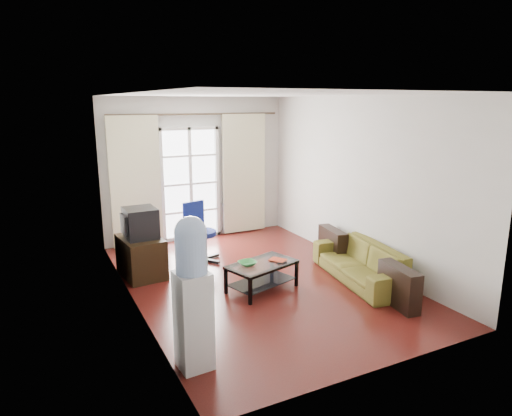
{
  "coord_description": "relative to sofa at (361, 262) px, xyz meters",
  "views": [
    {
      "loc": [
        -2.89,
        -5.68,
        2.6
      ],
      "look_at": [
        0.14,
        0.35,
        1.03
      ],
      "focal_mm": 32.0,
      "sensor_mm": 36.0,
      "label": 1
    }
  ],
  "objects": [
    {
      "name": "sofa",
      "position": [
        0.0,
        0.0,
        0.0
      ],
      "size": [
        2.08,
        1.3,
        0.54
      ],
      "primitive_type": "imported",
      "rotation": [
        0.0,
        0.0,
        -1.73
      ],
      "color": "brown",
      "rests_on": "floor"
    },
    {
      "name": "ceiling",
      "position": [
        -1.4,
        0.65,
        2.43
      ],
      "size": [
        5.2,
        5.2,
        0.0
      ],
      "primitive_type": "plane",
      "rotation": [
        3.14,
        0.0,
        0.0
      ],
      "color": "white",
      "rests_on": "wall_back"
    },
    {
      "name": "bowl",
      "position": [
        -1.72,
        0.35,
        0.15
      ],
      "size": [
        0.3,
        0.3,
        0.06
      ],
      "primitive_type": "imported",
      "rotation": [
        0.0,
        0.0,
        0.11
      ],
      "color": "#369651",
      "rests_on": "coffee_table"
    },
    {
      "name": "curtain_right",
      "position": [
        -0.45,
        3.13,
        0.93
      ],
      "size": [
        0.9,
        0.07,
        2.35
      ],
      "primitive_type": "cube",
      "color": "beige",
      "rests_on": "curtain_rod"
    },
    {
      "name": "book",
      "position": [
        -1.32,
        0.28,
        0.13
      ],
      "size": [
        0.38,
        0.38,
        0.02
      ],
      "primitive_type": "imported",
      "rotation": [
        0.0,
        0.0,
        0.59
      ],
      "color": "#AE2515",
      "rests_on": "coffee_table"
    },
    {
      "name": "curtain_rod",
      "position": [
        -1.4,
        3.15,
        2.11
      ],
      "size": [
        3.3,
        0.04,
        0.04
      ],
      "primitive_type": "cylinder",
      "rotation": [
        0.0,
        1.57,
        0.0
      ],
      "color": "#4C3F2D",
      "rests_on": "wall_back"
    },
    {
      "name": "water_cooler",
      "position": [
        -2.99,
        -1.08,
        0.55
      ],
      "size": [
        0.35,
        0.34,
        1.56
      ],
      "rotation": [
        0.0,
        0.0,
        0.06
      ],
      "color": "silver",
      "rests_on": "floor"
    },
    {
      "name": "crt_tv",
      "position": [
        -2.89,
        1.64,
        0.56
      ],
      "size": [
        0.52,
        0.5,
        0.45
      ],
      "rotation": [
        0.0,
        0.0,
        0.03
      ],
      "color": "black",
      "rests_on": "tv_stand"
    },
    {
      "name": "task_chair",
      "position": [
        -1.84,
        1.87,
        0.02
      ],
      "size": [
        0.83,
        0.83,
        0.99
      ],
      "rotation": [
        0.0,
        0.0,
        0.28
      ],
      "color": "black",
      "rests_on": "floor"
    },
    {
      "name": "french_door",
      "position": [
        -1.55,
        3.19,
        0.8
      ],
      "size": [
        1.16,
        0.06,
        2.15
      ],
      "color": "white",
      "rests_on": "wall_back"
    },
    {
      "name": "coffee_table",
      "position": [
        -1.5,
        0.33,
        -0.02
      ],
      "size": [
        1.09,
        0.82,
        0.4
      ],
      "rotation": [
        0.0,
        0.0,
        0.3
      ],
      "color": "silver",
      "rests_on": "floor"
    },
    {
      "name": "wall_front",
      "position": [
        -1.4,
        -1.95,
        1.08
      ],
      "size": [
        3.6,
        0.02,
        2.7
      ],
      "primitive_type": "cube",
      "color": "beige",
      "rests_on": "floor"
    },
    {
      "name": "radiator",
      "position": [
        -0.6,
        3.15,
        0.06
      ],
      "size": [
        0.64,
        0.12,
        0.64
      ],
      "primitive_type": "cube",
      "color": "#9E9FA1",
      "rests_on": "floor"
    },
    {
      "name": "wall_left",
      "position": [
        -3.2,
        0.65,
        1.08
      ],
      "size": [
        0.02,
        5.2,
        2.7
      ],
      "primitive_type": "cube",
      "color": "beige",
      "rests_on": "floor"
    },
    {
      "name": "tv_stand",
      "position": [
        -2.89,
        1.64,
        0.03
      ],
      "size": [
        0.63,
        0.88,
        0.61
      ],
      "primitive_type": "cube",
      "rotation": [
        0.0,
        0.0,
        0.1
      ],
      "color": "black",
      "rests_on": "floor"
    },
    {
      "name": "wall_back",
      "position": [
        -1.4,
        3.25,
        1.08
      ],
      "size": [
        3.6,
        0.02,
        2.7
      ],
      "primitive_type": "cube",
      "color": "beige",
      "rests_on": "floor"
    },
    {
      "name": "curtain_left",
      "position": [
        -2.6,
        3.13,
        0.93
      ],
      "size": [
        0.9,
        0.07,
        2.35
      ],
      "primitive_type": "cube",
      "color": "beige",
      "rests_on": "curtain_rod"
    },
    {
      "name": "remote",
      "position": [
        -1.25,
        0.21,
        0.13
      ],
      "size": [
        0.15,
        0.05,
        0.02
      ],
      "primitive_type": "cube",
      "rotation": [
        0.0,
        0.0,
        0.07
      ],
      "color": "black",
      "rests_on": "coffee_table"
    },
    {
      "name": "wall_right",
      "position": [
        0.4,
        0.65,
        1.08
      ],
      "size": [
        0.02,
        5.2,
        2.7
      ],
      "primitive_type": "cube",
      "color": "beige",
      "rests_on": "floor"
    },
    {
      "name": "floor",
      "position": [
        -1.4,
        0.65,
        -0.27
      ],
      "size": [
        5.2,
        5.2,
        0.0
      ],
      "primitive_type": "plane",
      "color": "#531913",
      "rests_on": "ground"
    }
  ]
}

